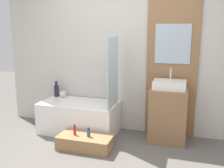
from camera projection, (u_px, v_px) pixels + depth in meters
name	position (u px, v px, depth m)	size (l,w,h in m)	color
wall_tiled_back	(123.00, 53.00, 4.27)	(4.20, 0.06, 2.60)	beige
wall_wood_accent	(172.00, 54.00, 3.99)	(0.78, 0.04, 2.60)	#8E6642
bathtub	(79.00, 117.00, 4.32)	(1.25, 0.65, 0.51)	white
glass_shower_screen	(113.00, 73.00, 3.93)	(0.01, 0.50, 1.06)	silver
wooden_step_bench	(85.00, 142.00, 3.74)	(0.78, 0.36, 0.19)	#997047
vanity_cabinet	(168.00, 115.00, 3.95)	(0.55, 0.44, 0.81)	#8E6642
sink	(170.00, 85.00, 3.86)	(0.47, 0.33, 0.30)	white
vase_tall_dark	(56.00, 90.00, 4.61)	(0.08, 0.08, 0.27)	#2D1E33
vase_round_light	(63.00, 94.00, 4.57)	(0.11, 0.11, 0.11)	silver
bottle_soap_primary	(75.00, 130.00, 3.75)	(0.04, 0.04, 0.15)	red
bottle_soap_secondary	(89.00, 133.00, 3.69)	(0.05, 0.05, 0.13)	#2D567A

